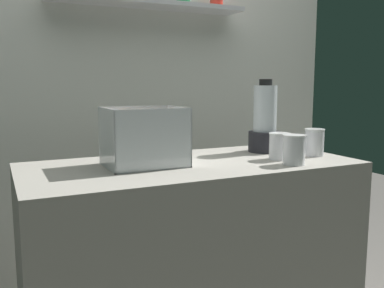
% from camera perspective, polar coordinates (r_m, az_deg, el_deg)
% --- Properties ---
extents(counter, '(1.40, 0.64, 0.90)m').
position_cam_1_polar(counter, '(1.92, 0.00, -15.83)').
color(counter, '#9E998E').
rests_on(counter, ground_plane).
extents(back_wall_unit, '(2.60, 0.24, 2.50)m').
position_cam_1_polar(back_wall_unit, '(2.47, -7.69, 8.87)').
color(back_wall_unit, silver).
rests_on(back_wall_unit, ground_plane).
extents(carrot_display_bin, '(0.31, 0.25, 0.24)m').
position_cam_1_polar(carrot_display_bin, '(1.72, -6.66, -0.39)').
color(carrot_display_bin, white).
rests_on(carrot_display_bin, counter).
extents(blender_pitcher, '(0.16, 0.16, 0.35)m').
position_cam_1_polar(blender_pitcher, '(2.09, 9.79, 2.78)').
color(blender_pitcher, black).
rests_on(blender_pitcher, counter).
extents(juice_cup_beet_far_left, '(0.09, 0.09, 0.12)m').
position_cam_1_polar(juice_cup_beet_far_left, '(1.79, 13.62, -1.02)').
color(juice_cup_beet_far_left, white).
rests_on(juice_cup_beet_far_left, counter).
extents(juice_cup_beet_left, '(0.09, 0.09, 0.12)m').
position_cam_1_polar(juice_cup_beet_left, '(1.90, 11.71, -0.46)').
color(juice_cup_beet_left, white).
rests_on(juice_cup_beet_left, counter).
extents(juice_cup_pomegranate_middle, '(0.09, 0.09, 0.13)m').
position_cam_1_polar(juice_cup_pomegranate_middle, '(2.03, 16.17, 0.02)').
color(juice_cup_pomegranate_middle, white).
rests_on(juice_cup_pomegranate_middle, counter).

